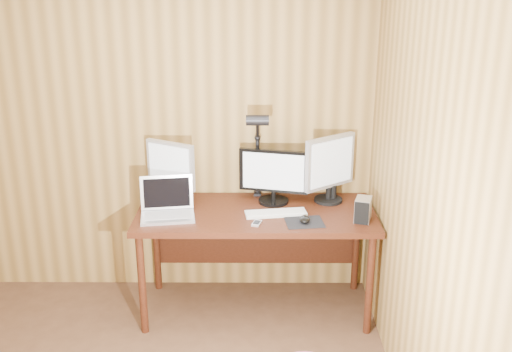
{
  "coord_description": "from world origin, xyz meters",
  "views": [
    {
      "loc": [
        0.95,
        -2.09,
        2.3
      ],
      "look_at": [
        0.93,
        1.58,
        1.02
      ],
      "focal_mm": 42.0,
      "sensor_mm": 36.0,
      "label": 1
    }
  ],
  "objects_px": {
    "monitor_center": "(274,176)",
    "speaker": "(333,193)",
    "phone": "(257,223)",
    "desk_lamp": "(257,143)",
    "desk": "(256,224)",
    "mouse": "(305,219)",
    "monitor_left": "(171,170)",
    "laptop": "(167,206)",
    "keyboard": "(276,213)",
    "monitor_right": "(330,167)",
    "hard_drive": "(363,210)"
  },
  "relations": [
    {
      "from": "monitor_center",
      "to": "speaker",
      "type": "height_order",
      "value": "monitor_center"
    },
    {
      "from": "phone",
      "to": "desk_lamp",
      "type": "xyz_separation_m",
      "value": [
        0.0,
        0.43,
        0.41
      ]
    },
    {
      "from": "desk",
      "to": "speaker",
      "type": "distance_m",
      "value": 0.58
    },
    {
      "from": "mouse",
      "to": "monitor_center",
      "type": "bearing_deg",
      "value": 114.09
    },
    {
      "from": "monitor_left",
      "to": "laptop",
      "type": "xyz_separation_m",
      "value": [
        0.0,
        -0.25,
        -0.17
      ]
    },
    {
      "from": "monitor_center",
      "to": "monitor_left",
      "type": "xyz_separation_m",
      "value": [
        -0.71,
        0.02,
        0.04
      ]
    },
    {
      "from": "laptop",
      "to": "phone",
      "type": "distance_m",
      "value": 0.61
    },
    {
      "from": "laptop",
      "to": "mouse",
      "type": "bearing_deg",
      "value": -16.59
    },
    {
      "from": "monitor_center",
      "to": "mouse",
      "type": "relative_size",
      "value": 4.33
    },
    {
      "from": "keyboard",
      "to": "monitor_right",
      "type": "bearing_deg",
      "value": 24.1
    },
    {
      "from": "mouse",
      "to": "hard_drive",
      "type": "distance_m",
      "value": 0.38
    },
    {
      "from": "desk",
      "to": "desk_lamp",
      "type": "distance_m",
      "value": 0.56
    },
    {
      "from": "laptop",
      "to": "mouse",
      "type": "relative_size",
      "value": 3.46
    },
    {
      "from": "laptop",
      "to": "hard_drive",
      "type": "relative_size",
      "value": 2.36
    },
    {
      "from": "hard_drive",
      "to": "speaker",
      "type": "distance_m",
      "value": 0.39
    },
    {
      "from": "speaker",
      "to": "laptop",
      "type": "bearing_deg",
      "value": -166.71
    },
    {
      "from": "desk",
      "to": "phone",
      "type": "xyz_separation_m",
      "value": [
        0.01,
        -0.28,
        0.13
      ]
    },
    {
      "from": "keyboard",
      "to": "speaker",
      "type": "relative_size",
      "value": 3.73
    },
    {
      "from": "monitor_center",
      "to": "hard_drive",
      "type": "distance_m",
      "value": 0.66
    },
    {
      "from": "desk",
      "to": "laptop",
      "type": "height_order",
      "value": "laptop"
    },
    {
      "from": "monitor_left",
      "to": "speaker",
      "type": "xyz_separation_m",
      "value": [
        1.13,
        0.02,
        -0.17
      ]
    },
    {
      "from": "monitor_center",
      "to": "laptop",
      "type": "xyz_separation_m",
      "value": [
        -0.71,
        -0.23,
        -0.13
      ]
    },
    {
      "from": "phone",
      "to": "speaker",
      "type": "relative_size",
      "value": 0.94
    },
    {
      "from": "monitor_center",
      "to": "hard_drive",
      "type": "height_order",
      "value": "monitor_center"
    },
    {
      "from": "laptop",
      "to": "keyboard",
      "type": "bearing_deg",
      "value": -7.91
    },
    {
      "from": "speaker",
      "to": "desk_lamp",
      "type": "height_order",
      "value": "desk_lamp"
    },
    {
      "from": "monitor_center",
      "to": "mouse",
      "type": "distance_m",
      "value": 0.44
    },
    {
      "from": "phone",
      "to": "monitor_center",
      "type": "bearing_deg",
      "value": 88.48
    },
    {
      "from": "monitor_left",
      "to": "speaker",
      "type": "height_order",
      "value": "monitor_left"
    },
    {
      "from": "phone",
      "to": "keyboard",
      "type": "bearing_deg",
      "value": 67.0
    },
    {
      "from": "monitor_center",
      "to": "desk_lamp",
      "type": "height_order",
      "value": "desk_lamp"
    },
    {
      "from": "monitor_center",
      "to": "mouse",
      "type": "bearing_deg",
      "value": -48.47
    },
    {
      "from": "monitor_center",
      "to": "monitor_left",
      "type": "bearing_deg",
      "value": -168.99
    },
    {
      "from": "desk",
      "to": "phone",
      "type": "relative_size",
      "value": 15.16
    },
    {
      "from": "monitor_right",
      "to": "desk_lamp",
      "type": "height_order",
      "value": "desk_lamp"
    },
    {
      "from": "keyboard",
      "to": "mouse",
      "type": "xyz_separation_m",
      "value": [
        0.18,
        -0.13,
        0.01
      ]
    },
    {
      "from": "keyboard",
      "to": "phone",
      "type": "xyz_separation_m",
      "value": [
        -0.13,
        -0.16,
        -0.0
      ]
    },
    {
      "from": "desk_lamp",
      "to": "monitor_left",
      "type": "bearing_deg",
      "value": 172.57
    },
    {
      "from": "mouse",
      "to": "speaker",
      "type": "xyz_separation_m",
      "value": [
        0.23,
        0.39,
        0.03
      ]
    },
    {
      "from": "phone",
      "to": "speaker",
      "type": "height_order",
      "value": "speaker"
    },
    {
      "from": "monitor_left",
      "to": "phone",
      "type": "height_order",
      "value": "monitor_left"
    },
    {
      "from": "monitor_center",
      "to": "monitor_right",
      "type": "bearing_deg",
      "value": 16.3
    },
    {
      "from": "keyboard",
      "to": "mouse",
      "type": "height_order",
      "value": "mouse"
    },
    {
      "from": "mouse",
      "to": "speaker",
      "type": "relative_size",
      "value": 0.98
    },
    {
      "from": "monitor_right",
      "to": "desk_lamp",
      "type": "bearing_deg",
      "value": 139.45
    },
    {
      "from": "desk",
      "to": "hard_drive",
      "type": "distance_m",
      "value": 0.75
    },
    {
      "from": "hard_drive",
      "to": "speaker",
      "type": "relative_size",
      "value": 1.44
    },
    {
      "from": "monitor_center",
      "to": "speaker",
      "type": "xyz_separation_m",
      "value": [
        0.42,
        0.04,
        -0.14
      ]
    },
    {
      "from": "monitor_left",
      "to": "phone",
      "type": "distance_m",
      "value": 0.75
    },
    {
      "from": "laptop",
      "to": "mouse",
      "type": "height_order",
      "value": "laptop"
    }
  ]
}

